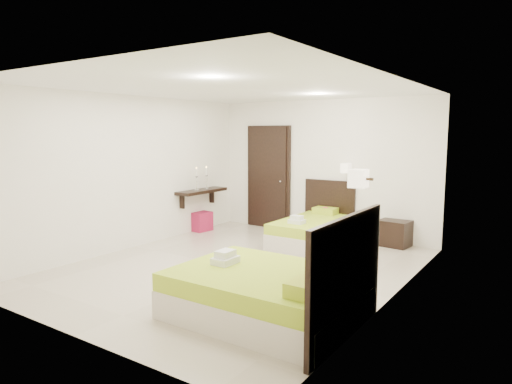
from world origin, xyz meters
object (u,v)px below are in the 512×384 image
Objects in this scene: nightstand at (395,233)px; bed_single at (311,229)px; ottoman at (200,221)px; bed_double at (271,292)px.

bed_single is at bearing -147.79° from nightstand.
ottoman is (-3.67, -0.94, -0.04)m from nightstand.
bed_double is 5.03× the size of ottoman.
ottoman is at bearing -172.28° from bed_single.
bed_single is 3.47m from bed_double.
nightstand is (1.31, 0.62, -0.03)m from bed_single.
bed_double reaches higher than nightstand.
nightstand is at bearing 88.07° from bed_double.
bed_double is at bearing -85.11° from nightstand.
nightstand is (0.13, 3.89, -0.06)m from bed_double.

